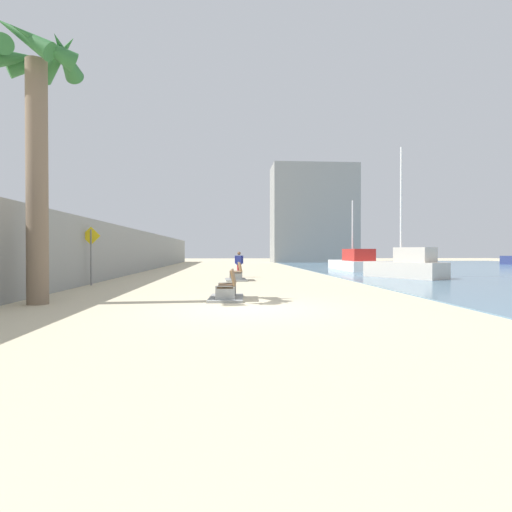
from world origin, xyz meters
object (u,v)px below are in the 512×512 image
(boat_distant, at_px, (406,266))
(pedestrian_sign, at_px, (91,249))
(boat_outer, at_px, (355,262))
(palm_tree, at_px, (36,107))
(bench_far, at_px, (236,276))
(bench_near, at_px, (227,292))
(person_walking, at_px, (239,263))

(boat_distant, relative_size, pedestrian_sign, 2.82)
(boat_outer, bearing_deg, palm_tree, -129.29)
(bench_far, bearing_deg, boat_outer, 45.78)
(bench_far, height_order, boat_outer, boat_outer)
(palm_tree, xyz_separation_m, pedestrian_sign, (-0.66, 6.63, -4.18))
(bench_near, relative_size, boat_distant, 0.28)
(palm_tree, relative_size, pedestrian_sign, 3.05)
(bench_far, bearing_deg, pedestrian_sign, -157.95)
(boat_distant, bearing_deg, person_walking, 170.20)
(person_walking, relative_size, pedestrian_sign, 0.57)
(bench_near, bearing_deg, palm_tree, -171.52)
(person_walking, bearing_deg, bench_near, -93.54)
(palm_tree, bearing_deg, pedestrian_sign, 95.71)
(palm_tree, height_order, person_walking, palm_tree)
(person_walking, distance_m, pedestrian_sign, 8.78)
(palm_tree, relative_size, boat_outer, 1.13)
(palm_tree, distance_m, bench_far, 12.51)
(palm_tree, distance_m, person_walking, 14.36)
(palm_tree, xyz_separation_m, bench_near, (5.63, 0.84, -5.63))
(palm_tree, distance_m, bench_near, 8.01)
(bench_near, distance_m, bench_far, 8.54)
(bench_near, height_order, bench_far, same)
(bench_far, relative_size, boat_distant, 0.28)
(person_walking, distance_m, boat_distant, 9.83)
(bench_near, xyz_separation_m, boat_outer, (10.30, 18.63, 0.44))
(bench_far, distance_m, boat_distant, 9.95)
(bench_far, distance_m, pedestrian_sign, 7.43)
(palm_tree, xyz_separation_m, person_walking, (6.31, 11.90, -4.97))
(person_walking, relative_size, boat_distant, 0.20)
(bench_far, bearing_deg, person_walking, 85.05)
(palm_tree, relative_size, bench_near, 3.86)
(bench_far, bearing_deg, palm_tree, -123.06)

